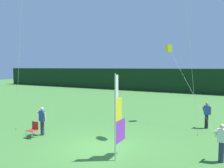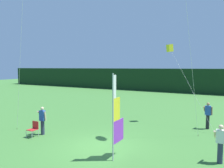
{
  "view_description": "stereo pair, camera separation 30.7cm",
  "coord_description": "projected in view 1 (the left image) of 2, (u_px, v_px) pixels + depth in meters",
  "views": [
    {
      "loc": [
        5.61,
        -9.38,
        4.07
      ],
      "look_at": [
        -0.77,
        2.61,
        3.02
      ],
      "focal_mm": 35.27,
      "sensor_mm": 36.0,
      "label": 1
    },
    {
      "loc": [
        5.88,
        -9.23,
        4.07
      ],
      "look_at": [
        -0.77,
        2.61,
        3.02
      ],
      "focal_mm": 35.27,
      "sensor_mm": 36.0,
      "label": 2
    }
  ],
  "objects": [
    {
      "name": "kite_yellow_box_1",
      "position": [
        169.0,
        49.0,
        16.27
      ],
      "size": [
        3.67,
        2.21,
        5.76
      ],
      "color": "brown",
      "rests_on": "ground"
    },
    {
      "name": "ground_plane",
      "position": [
        101.0,
        147.0,
        11.19
      ],
      "size": [
        120.0,
        120.0,
        0.0
      ],
      "primitive_type": "plane",
      "color": "#3D7533"
    },
    {
      "name": "folding_chair",
      "position": [
        33.0,
        128.0,
        12.75
      ],
      "size": [
        0.51,
        0.51,
        0.89
      ],
      "color": "#BCBCC1",
      "rests_on": "ground"
    },
    {
      "name": "distant_treeline",
      "position": [
        189.0,
        81.0,
        34.95
      ],
      "size": [
        80.0,
        2.4,
        3.82
      ],
      "primitive_type": "cube",
      "color": "black",
      "rests_on": "ground"
    },
    {
      "name": "person_near_banner",
      "position": [
        42.0,
        120.0,
        13.12
      ],
      "size": [
        0.55,
        0.48,
        1.69
      ],
      "color": "#2D334C",
      "rests_on": "ground"
    },
    {
      "name": "person_far_left",
      "position": [
        222.0,
        142.0,
        9.36
      ],
      "size": [
        0.55,
        0.48,
        1.66
      ],
      "color": "#2D334C",
      "rests_on": "ground"
    },
    {
      "name": "banner_flag",
      "position": [
        118.0,
        118.0,
        9.7
      ],
      "size": [
        0.06,
        1.03,
        3.81
      ],
      "color": "#B7B7BC",
      "rests_on": "ground"
    },
    {
      "name": "person_mid_field",
      "position": [
        207.0,
        114.0,
        14.56
      ],
      "size": [
        0.55,
        0.48,
        1.76
      ],
      "color": "black",
      "rests_on": "ground"
    }
  ]
}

